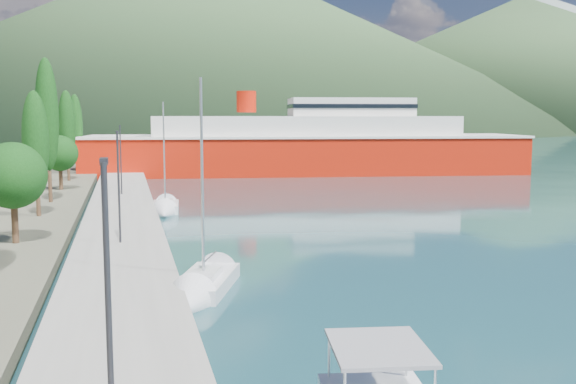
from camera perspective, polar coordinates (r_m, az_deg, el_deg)
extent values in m
plane|color=#194148|center=(140.32, -10.75, 3.51)|extent=(1400.00, 1400.00, 0.00)
cube|color=gray|center=(46.42, -14.59, -2.44)|extent=(5.00, 88.00, 0.80)
cone|color=gray|center=(710.23, -7.20, 13.36)|extent=(760.00, 760.00, 180.00)
cone|color=gray|center=(756.18, 20.72, 11.05)|extent=(640.00, 640.00, 140.00)
cone|color=#324F2C|center=(425.59, -7.83, 13.42)|extent=(480.00, 480.00, 115.00)
cone|color=#324F2C|center=(483.14, 19.93, 10.79)|extent=(420.00, 420.00, 90.00)
cylinder|color=#47301E|center=(38.27, -23.10, -2.51)|extent=(0.36, 0.36, 2.27)
sphere|color=#103C10|center=(37.97, -23.28, 1.36)|extent=(3.64, 3.64, 3.64)
cylinder|color=#47301E|center=(48.00, -21.31, -0.87)|extent=(0.30, 0.30, 1.91)
ellipsoid|color=#103C10|center=(47.65, -21.54, 4.33)|extent=(1.80, 1.80, 6.79)
cylinder|color=#47301E|center=(55.45, -20.38, 0.47)|extent=(0.30, 0.30, 2.55)
ellipsoid|color=#103C10|center=(55.16, -20.63, 6.46)|extent=(1.80, 1.80, 9.04)
cylinder|color=#47301E|center=(64.43, -19.54, 1.13)|extent=(0.36, 0.36, 2.12)
sphere|color=#103C10|center=(64.25, -19.62, 3.27)|extent=(3.39, 3.39, 3.39)
cylinder|color=#47301E|center=(73.19, -18.92, 1.79)|extent=(0.30, 0.30, 2.13)
ellipsoid|color=#103C10|center=(72.96, -19.07, 5.58)|extent=(1.80, 1.80, 7.57)
cylinder|color=#47301E|center=(85.50, -18.26, 2.47)|extent=(0.30, 0.30, 2.13)
ellipsoid|color=#103C10|center=(85.30, -18.39, 5.72)|extent=(1.80, 1.80, 7.56)
cylinder|color=#2D2D33|center=(12.77, -15.64, -10.98)|extent=(0.12, 0.12, 6.00)
cube|color=#2D2D33|center=(12.45, -16.05, 2.65)|extent=(0.15, 0.50, 0.12)
cylinder|color=#2D2D33|center=(35.73, -14.81, 0.37)|extent=(0.12, 0.12, 6.00)
cube|color=#2D2D33|center=(35.79, -14.95, 5.19)|extent=(0.15, 0.50, 0.12)
cylinder|color=#2D2D33|center=(58.33, -14.64, 2.76)|extent=(0.12, 0.12, 6.00)
cube|color=#2D2D33|center=(58.46, -14.73, 5.71)|extent=(0.15, 0.50, 0.12)
cube|color=gray|center=(15.19, 8.07, -13.52)|extent=(2.54, 2.87, 0.09)
cube|color=silver|center=(28.93, -7.32, -8.14)|extent=(3.78, 5.52, 0.82)
cube|color=silver|center=(28.48, -7.51, -7.25)|extent=(1.90, 2.36, 0.32)
cylinder|color=silver|center=(27.77, -7.64, 1.15)|extent=(0.12, 0.12, 8.63)
cone|color=silver|center=(25.89, -9.10, -9.96)|extent=(2.81, 2.98, 2.09)
cube|color=silver|center=(52.88, -10.83, -1.42)|extent=(2.50, 4.91, 0.81)
cube|color=silver|center=(52.49, -10.86, -0.89)|extent=(1.41, 2.00, 0.32)
cylinder|color=silver|center=(52.12, -10.95, 3.40)|extent=(0.12, 0.12, 8.13)
cone|color=silver|center=(49.88, -10.94, -1.92)|extent=(2.27, 2.39, 2.08)
cube|color=red|center=(86.25, 1.60, 3.12)|extent=(58.73, 20.06, 5.56)
cube|color=silver|center=(86.12, 1.61, 4.97)|extent=(59.18, 20.47, 0.30)
cube|color=silver|center=(86.09, 1.61, 5.76)|extent=(40.76, 15.49, 2.98)
cube|color=silver|center=(87.08, 5.54, 7.51)|extent=(17.03, 9.63, 2.38)
cylinder|color=red|center=(85.41, -3.72, 8.01)|extent=(2.58, 2.58, 2.78)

